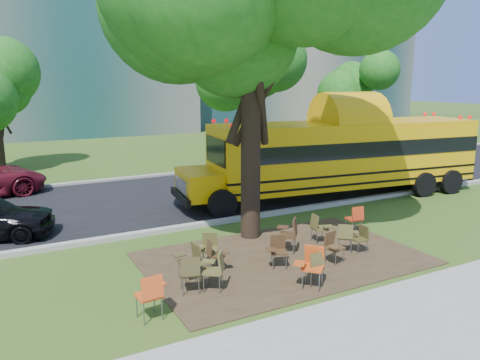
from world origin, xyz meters
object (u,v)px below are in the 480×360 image
chair_4 (315,264)px  chair_7 (346,235)px  school_bus (344,154)px  chair_0 (151,292)px  chair_10 (214,252)px  chair_8 (191,258)px  chair_11 (290,232)px  chair_5 (333,244)px  chair_14 (312,263)px  chair_2 (215,267)px  chair_1 (191,270)px  chair_9 (208,245)px  chair_13 (356,217)px  main_tree (251,18)px  chair_6 (360,236)px  chair_3 (278,248)px  chair_12 (319,226)px

chair_4 → chair_7: bearing=31.3°
school_bus → chair_0: (-9.72, -5.96, -1.12)m
chair_7 → chair_10: bearing=-148.5°
chair_8 → chair_11: bearing=-85.4°
chair_4 → chair_5: bearing=34.1°
chair_4 → chair_14: 0.16m
chair_2 → chair_10: (0.42, 0.98, -0.07)m
school_bus → chair_1: (-8.62, -5.28, -1.16)m
chair_9 → chair_7: bearing=-167.4°
chair_8 → chair_13: bearing=-84.8°
chair_5 → chair_8: 3.58m
chair_8 → chair_4: bearing=-126.4°
chair_11 → chair_13: chair_11 is taller
chair_8 → chair_5: bearing=-104.9°
main_tree → chair_9: size_ratio=12.10×
chair_6 → chair_10: chair_10 is taller
chair_10 → chair_11: bearing=102.7°
chair_6 → chair_13: (1.01, 1.29, 0.06)m
school_bus → chair_9: bearing=-145.7°
chair_9 → chair_11: bearing=-158.7°
chair_6 → chair_10: size_ratio=0.99×
main_tree → chair_4: bearing=-95.6°
chair_10 → chair_14: bearing=48.2°
chair_8 → chair_14: bearing=-128.8°
chair_9 → chair_2: bearing=100.0°
chair_8 → chair_3: bearing=-100.9°
chair_12 → chair_6: bearing=35.6°
chair_2 → chair_12: size_ratio=1.05×
chair_3 → chair_6: chair_3 is taller
chair_1 → chair_5: (3.76, -0.09, -0.03)m
chair_7 → chair_10: chair_7 is taller
chair_2 → chair_11: size_ratio=0.92×
chair_0 → chair_4: size_ratio=1.15×
chair_12 → chair_13: (1.52, 0.17, 0.01)m
school_bus → chair_4: size_ratio=15.05×
chair_1 → chair_9: size_ratio=1.08×
chair_8 → chair_9: 1.00m
chair_0 → chair_7: size_ratio=1.13×
chair_0 → chair_8: (1.35, 1.34, -0.03)m
chair_6 → chair_10: bearing=80.7°
chair_10 → chair_13: (4.93, 0.57, 0.05)m
chair_4 → chair_14: (-0.13, -0.06, 0.08)m
school_bus → chair_8: (-8.37, -4.62, -1.16)m
chair_4 → chair_2: bearing=158.1°
main_tree → chair_4: size_ratio=12.01×
chair_9 → main_tree: bearing=-117.1°
chair_2 → chair_13: chair_2 is taller
chair_7 → chair_0: bearing=-129.7°
chair_6 → chair_12: chair_12 is taller
school_bus → chair_10: bearing=-143.3°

